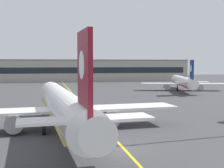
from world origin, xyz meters
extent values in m
plane|color=#3D3D3F|center=(0.00, 0.00, 0.00)|extent=(400.00, 400.00, 0.00)
cube|color=yellow|center=(0.00, 30.00, 0.00)|extent=(4.49, 179.96, 0.01)
cylinder|color=white|center=(-5.26, 10.53, 3.50)|extent=(6.82, 36.19, 3.80)
cone|color=white|center=(-6.88, 29.77, 3.50)|extent=(3.82, 2.89, 3.61)
cone|color=white|center=(-3.62, -8.80, 3.90)|extent=(3.08, 3.03, 2.85)
cube|color=#DBBC66|center=(-5.26, 10.53, 2.46)|extent=(6.50, 33.32, 0.44)
cube|color=black|center=(-6.72, 27.87, 4.17)|extent=(2.93, 1.34, 0.60)
cube|color=white|center=(-5.31, 11.13, 2.65)|extent=(32.29, 7.48, 0.36)
cylinder|color=gray|center=(-11.40, 9.61, 1.43)|extent=(2.59, 3.78, 2.30)
cylinder|color=black|center=(-11.56, 11.46, 1.43)|extent=(1.96, 0.34, 1.95)
cylinder|color=gray|center=(0.96, 10.66, 1.43)|extent=(2.59, 3.78, 2.30)
cylinder|color=black|center=(0.80, 12.50, 1.43)|extent=(1.96, 0.34, 1.95)
cube|color=maroon|center=(-3.93, -5.21, 8.05)|extent=(0.80, 4.82, 7.20)
cylinder|color=white|center=(-3.95, -4.91, 8.77)|extent=(0.64, 2.43, 2.40)
cube|color=white|center=(-3.88, -5.81, 4.36)|extent=(11.20, 3.72, 0.24)
cylinder|color=#4C4C51|center=(-6.48, 24.98, 1.48)|extent=(0.24, 0.24, 1.60)
cylinder|color=black|center=(-6.48, 24.98, 0.45)|extent=(0.47, 0.93, 0.90)
cylinder|color=#4C4C51|center=(-7.68, 8.32, 1.77)|extent=(0.24, 0.24, 1.60)
cylinder|color=black|center=(-7.68, 8.32, 0.65)|extent=(0.51, 1.33, 1.30)
cylinder|color=#4C4C51|center=(-2.50, 8.76, 1.77)|extent=(0.24, 0.24, 1.60)
cylinder|color=black|center=(-2.50, 8.76, 0.65)|extent=(0.51, 1.33, 1.30)
cylinder|color=white|center=(35.49, 63.79, 2.98)|extent=(10.71, 30.55, 3.24)
cone|color=white|center=(39.55, 79.74, 2.98)|extent=(3.53, 2.91, 3.08)
cone|color=white|center=(31.41, 47.75, 3.33)|extent=(2.94, 2.91, 2.43)
cube|color=red|center=(35.49, 63.79, 2.09)|extent=(10.04, 28.16, 0.38)
cube|color=black|center=(39.15, 78.17, 3.55)|extent=(2.59, 1.51, 0.51)
cube|color=white|center=(35.61, 64.28, 2.26)|extent=(27.46, 10.69, 0.31)
cylinder|color=gray|center=(30.28, 64.76, 1.22)|extent=(2.66, 3.46, 1.96)
cylinder|color=black|center=(30.67, 66.29, 1.22)|extent=(1.65, 0.56, 1.67)
cylinder|color=gray|center=(40.53, 62.15, 1.22)|extent=(2.66, 3.46, 1.96)
cylinder|color=black|center=(40.92, 63.68, 1.22)|extent=(1.65, 0.56, 1.67)
cube|color=navy|center=(32.17, 50.73, 6.87)|extent=(1.34, 4.05, 6.14)
cylinder|color=white|center=(32.23, 50.98, 7.48)|extent=(0.87, 2.08, 2.05)
cube|color=white|center=(32.04, 50.23, 3.71)|extent=(9.68, 4.63, 0.20)
cylinder|color=#4C4C51|center=(38.54, 75.77, 1.26)|extent=(0.20, 0.20, 1.36)
cylinder|color=black|center=(38.54, 75.77, 0.38)|extent=(0.52, 0.83, 0.77)
cylinder|color=#4C4C51|center=(32.92, 62.68, 1.51)|extent=(0.20, 0.20, 1.36)
cylinder|color=black|center=(32.92, 62.68, 0.55)|extent=(0.60, 1.16, 1.11)
cylinder|color=#4C4C51|center=(37.22, 61.59, 1.51)|extent=(0.20, 0.20, 1.36)
cylinder|color=black|center=(37.22, 61.59, 0.55)|extent=(0.60, 1.16, 1.11)
cone|color=orange|center=(-5.21, 27.19, 0.28)|extent=(0.36, 0.36, 0.55)
cylinder|color=white|center=(-5.21, 27.19, 0.30)|extent=(0.23, 0.23, 0.07)
cube|color=orange|center=(-5.21, 27.19, 0.01)|extent=(0.44, 0.44, 0.03)
cube|color=#9E998E|center=(0.47, 123.45, 5.22)|extent=(122.23, 12.00, 10.43)
cube|color=black|center=(0.47, 117.40, 5.62)|extent=(117.34, 0.12, 2.80)
cube|color=slate|center=(0.47, 123.45, 10.63)|extent=(122.63, 12.40, 0.40)
camera|label=1|loc=(-6.55, -30.74, 8.90)|focal=49.58mm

